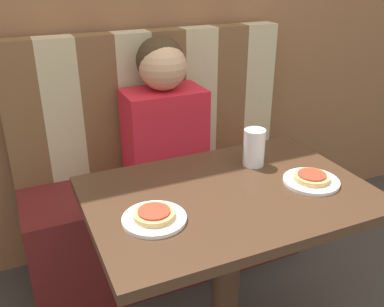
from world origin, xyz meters
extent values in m
cube|color=#5B1919|center=(0.00, 0.60, 0.25)|extent=(1.30, 0.45, 0.50)
cube|color=brown|center=(-0.57, 0.78, 0.81)|extent=(0.16, 0.10, 0.63)
cube|color=tan|center=(-0.41, 0.78, 0.81)|extent=(0.16, 0.10, 0.63)
cube|color=brown|center=(-0.24, 0.78, 0.81)|extent=(0.16, 0.10, 0.63)
cube|color=tan|center=(-0.08, 0.78, 0.81)|extent=(0.16, 0.10, 0.63)
cube|color=brown|center=(0.08, 0.78, 0.81)|extent=(0.16, 0.10, 0.63)
cube|color=tan|center=(0.24, 0.78, 0.81)|extent=(0.16, 0.10, 0.63)
cube|color=brown|center=(0.41, 0.78, 0.81)|extent=(0.16, 0.10, 0.63)
cube|color=tan|center=(0.57, 0.78, 0.81)|extent=(0.16, 0.10, 0.63)
cube|color=#422B1C|center=(0.00, 0.00, 0.70)|extent=(0.92, 0.63, 0.03)
cylinder|color=#422B1C|center=(0.00, 0.00, 0.34)|extent=(0.10, 0.10, 0.68)
cube|color=red|center=(0.00, 0.60, 0.70)|extent=(0.35, 0.21, 0.40)
sphere|color=tan|center=(0.00, 0.60, 1.00)|extent=(0.20, 0.20, 0.20)
sphere|color=#382819|center=(0.00, 0.62, 1.02)|extent=(0.21, 0.21, 0.21)
cylinder|color=white|center=(-0.28, -0.06, 0.72)|extent=(0.19, 0.19, 0.01)
cylinder|color=white|center=(0.28, -0.06, 0.72)|extent=(0.19, 0.19, 0.01)
cylinder|color=tan|center=(-0.28, -0.06, 0.74)|extent=(0.12, 0.12, 0.02)
cylinder|color=#B73823|center=(-0.28, -0.06, 0.75)|extent=(0.09, 0.09, 0.01)
cylinder|color=tan|center=(0.28, -0.06, 0.74)|extent=(0.12, 0.12, 0.02)
cylinder|color=#B73823|center=(0.28, -0.06, 0.75)|extent=(0.09, 0.09, 0.01)
cylinder|color=silver|center=(0.18, 0.14, 0.79)|extent=(0.08, 0.08, 0.14)
camera|label=1|loc=(-0.61, -1.06, 1.41)|focal=40.00mm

